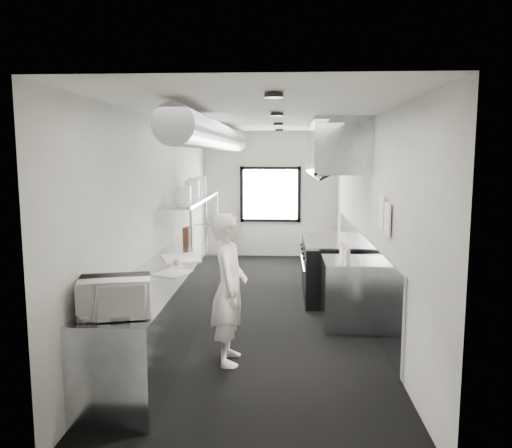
# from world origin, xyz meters

# --- Properties ---
(floor) EXTENTS (3.00, 8.00, 0.01)m
(floor) POSITION_xyz_m (0.00, 0.00, 0.00)
(floor) COLOR black
(floor) RESTS_ON ground
(ceiling) EXTENTS (3.00, 8.00, 0.01)m
(ceiling) POSITION_xyz_m (0.00, 0.00, 2.80)
(ceiling) COLOR silver
(ceiling) RESTS_ON wall_back
(wall_back) EXTENTS (3.00, 0.02, 2.80)m
(wall_back) POSITION_xyz_m (0.00, 4.00, 1.40)
(wall_back) COLOR beige
(wall_back) RESTS_ON floor
(wall_front) EXTENTS (3.00, 0.02, 2.80)m
(wall_front) POSITION_xyz_m (0.00, -4.00, 1.40)
(wall_front) COLOR beige
(wall_front) RESTS_ON floor
(wall_left) EXTENTS (0.02, 8.00, 2.80)m
(wall_left) POSITION_xyz_m (-1.50, 0.00, 1.40)
(wall_left) COLOR beige
(wall_left) RESTS_ON floor
(wall_right) EXTENTS (0.02, 8.00, 2.80)m
(wall_right) POSITION_xyz_m (1.50, 0.00, 1.40)
(wall_right) COLOR beige
(wall_right) RESTS_ON floor
(wall_cladding) EXTENTS (0.03, 5.50, 1.10)m
(wall_cladding) POSITION_xyz_m (1.48, 0.30, 0.55)
(wall_cladding) COLOR #959CA2
(wall_cladding) RESTS_ON wall_right
(hvac_duct) EXTENTS (0.40, 6.40, 0.40)m
(hvac_duct) POSITION_xyz_m (-0.70, 0.40, 2.55)
(hvac_duct) COLOR gray
(hvac_duct) RESTS_ON ceiling
(service_window) EXTENTS (1.36, 0.05, 1.25)m
(service_window) POSITION_xyz_m (0.00, 3.96, 1.40)
(service_window) COLOR white
(service_window) RESTS_ON wall_back
(exhaust_hood) EXTENTS (0.81, 2.20, 0.88)m
(exhaust_hood) POSITION_xyz_m (1.10, 0.70, 2.39)
(exhaust_hood) COLOR #959CA2
(exhaust_hood) RESTS_ON ceiling
(prep_counter) EXTENTS (0.70, 6.00, 0.90)m
(prep_counter) POSITION_xyz_m (-1.15, -0.50, 0.45)
(prep_counter) COLOR #959CA2
(prep_counter) RESTS_ON floor
(pass_shelf) EXTENTS (0.45, 3.00, 0.68)m
(pass_shelf) POSITION_xyz_m (-1.19, 1.00, 1.54)
(pass_shelf) COLOR #959CA2
(pass_shelf) RESTS_ON prep_counter
(range) EXTENTS (0.88, 1.60, 0.94)m
(range) POSITION_xyz_m (1.04, 0.70, 0.47)
(range) COLOR black
(range) RESTS_ON floor
(bottle_station) EXTENTS (0.65, 0.80, 0.90)m
(bottle_station) POSITION_xyz_m (1.15, -0.70, 0.45)
(bottle_station) COLOR #959CA2
(bottle_station) RESTS_ON floor
(far_work_table) EXTENTS (0.70, 1.20, 0.90)m
(far_work_table) POSITION_xyz_m (-1.15, 3.20, 0.45)
(far_work_table) COLOR #959CA2
(far_work_table) RESTS_ON floor
(notice_sheet_a) EXTENTS (0.02, 0.28, 0.38)m
(notice_sheet_a) POSITION_xyz_m (1.47, -1.20, 1.60)
(notice_sheet_a) COLOR white
(notice_sheet_a) RESTS_ON wall_right
(notice_sheet_b) EXTENTS (0.02, 0.28, 0.38)m
(notice_sheet_b) POSITION_xyz_m (1.47, -1.55, 1.55)
(notice_sheet_b) COLOR white
(notice_sheet_b) RESTS_ON wall_right
(line_cook) EXTENTS (0.43, 0.63, 1.66)m
(line_cook) POSITION_xyz_m (-0.30, -1.97, 0.83)
(line_cook) COLOR white
(line_cook) RESTS_ON floor
(microwave) EXTENTS (0.64, 0.55, 0.33)m
(microwave) POSITION_xyz_m (-1.16, -3.16, 1.07)
(microwave) COLOR white
(microwave) RESTS_ON prep_counter
(deli_tub_a) EXTENTS (0.18, 0.18, 0.11)m
(deli_tub_a) POSITION_xyz_m (-1.31, -2.44, 0.95)
(deli_tub_a) COLOR #B3BFB0
(deli_tub_a) RESTS_ON prep_counter
(deli_tub_b) EXTENTS (0.14, 0.14, 0.10)m
(deli_tub_b) POSITION_xyz_m (-1.29, -2.24, 0.95)
(deli_tub_b) COLOR #B3BFB0
(deli_tub_b) RESTS_ON prep_counter
(newspaper) EXTENTS (0.45, 0.50, 0.01)m
(newspaper) POSITION_xyz_m (-1.01, -1.58, 0.91)
(newspaper) COLOR white
(newspaper) RESTS_ON prep_counter
(small_plate) EXTENTS (0.19, 0.19, 0.01)m
(small_plate) POSITION_xyz_m (-1.02, -1.24, 0.91)
(small_plate) COLOR white
(small_plate) RESTS_ON prep_counter
(pastry) EXTENTS (0.09, 0.09, 0.09)m
(pastry) POSITION_xyz_m (-1.02, -1.24, 0.96)
(pastry) COLOR tan
(pastry) RESTS_ON small_plate
(cutting_board) EXTENTS (0.64, 0.73, 0.02)m
(cutting_board) POSITION_xyz_m (-1.08, -0.76, 0.91)
(cutting_board) COLOR silver
(cutting_board) RESTS_ON prep_counter
(knife_block) EXTENTS (0.12, 0.22, 0.23)m
(knife_block) POSITION_xyz_m (-1.24, 0.62, 1.01)
(knife_block) COLOR brown
(knife_block) RESTS_ON prep_counter
(plate_stack_a) EXTENTS (0.23, 0.23, 0.25)m
(plate_stack_a) POSITION_xyz_m (-1.19, 0.12, 1.70)
(plate_stack_a) COLOR white
(plate_stack_a) RESTS_ON pass_shelf
(plate_stack_b) EXTENTS (0.30, 0.30, 0.30)m
(plate_stack_b) POSITION_xyz_m (-1.18, 0.77, 1.72)
(plate_stack_b) COLOR white
(plate_stack_b) RESTS_ON pass_shelf
(plate_stack_c) EXTENTS (0.25, 0.25, 0.33)m
(plate_stack_c) POSITION_xyz_m (-1.17, 1.05, 1.74)
(plate_stack_c) COLOR white
(plate_stack_c) RESTS_ON pass_shelf
(plate_stack_d) EXTENTS (0.24, 0.24, 0.33)m
(plate_stack_d) POSITION_xyz_m (-1.18, 1.61, 1.73)
(plate_stack_d) COLOR white
(plate_stack_d) RESTS_ON pass_shelf
(squeeze_bottle_a) EXTENTS (0.07, 0.07, 0.16)m
(squeeze_bottle_a) POSITION_xyz_m (1.09, -0.97, 0.98)
(squeeze_bottle_a) COLOR silver
(squeeze_bottle_a) RESTS_ON bottle_station
(squeeze_bottle_b) EXTENTS (0.07, 0.07, 0.19)m
(squeeze_bottle_b) POSITION_xyz_m (1.12, -0.86, 1.00)
(squeeze_bottle_b) COLOR silver
(squeeze_bottle_b) RESTS_ON bottle_station
(squeeze_bottle_c) EXTENTS (0.07, 0.07, 0.17)m
(squeeze_bottle_c) POSITION_xyz_m (1.08, -0.68, 0.98)
(squeeze_bottle_c) COLOR silver
(squeeze_bottle_c) RESTS_ON bottle_station
(squeeze_bottle_d) EXTENTS (0.08, 0.08, 0.18)m
(squeeze_bottle_d) POSITION_xyz_m (1.11, -0.57, 0.99)
(squeeze_bottle_d) COLOR silver
(squeeze_bottle_d) RESTS_ON bottle_station
(squeeze_bottle_e) EXTENTS (0.07, 0.07, 0.18)m
(squeeze_bottle_e) POSITION_xyz_m (1.10, -0.36, 0.99)
(squeeze_bottle_e) COLOR silver
(squeeze_bottle_e) RESTS_ON bottle_station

